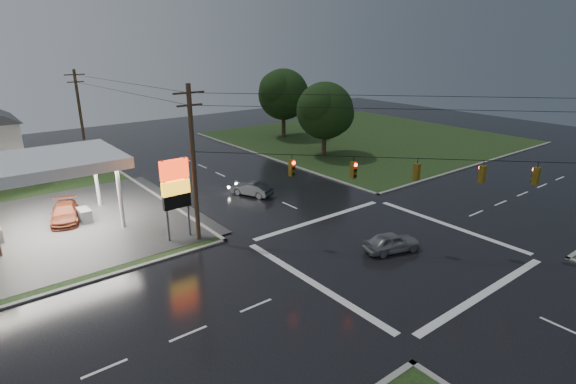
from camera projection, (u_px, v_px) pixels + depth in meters
ground at (389, 250)px, 30.72m from camera, size 120.00×120.00×0.00m
grass_ne at (366, 138)px, 65.25m from camera, size 36.00×36.00×0.08m
pylon_sign at (176, 186)px, 31.13m from camera, size 2.00×0.35×6.00m
utility_pole_nw at (194, 163)px, 30.41m from camera, size 2.20×0.32×11.00m
utility_pole_n at (80, 114)px, 51.73m from camera, size 2.20×0.32×10.50m
traffic_signals at (397, 158)px, 28.63m from camera, size 26.87×26.87×1.47m
tree_ne_near at (326, 111)px, 53.57m from camera, size 7.99×6.80×8.98m
tree_ne_far at (284, 94)px, 64.06m from camera, size 8.46×7.20×9.80m
car_north at (252, 189)px, 41.22m from camera, size 2.80×4.19×1.31m
car_crossing at (392, 242)px, 30.35m from camera, size 4.19×2.67×1.33m
car_pump at (65, 213)px, 35.33m from camera, size 3.16×5.16×1.40m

